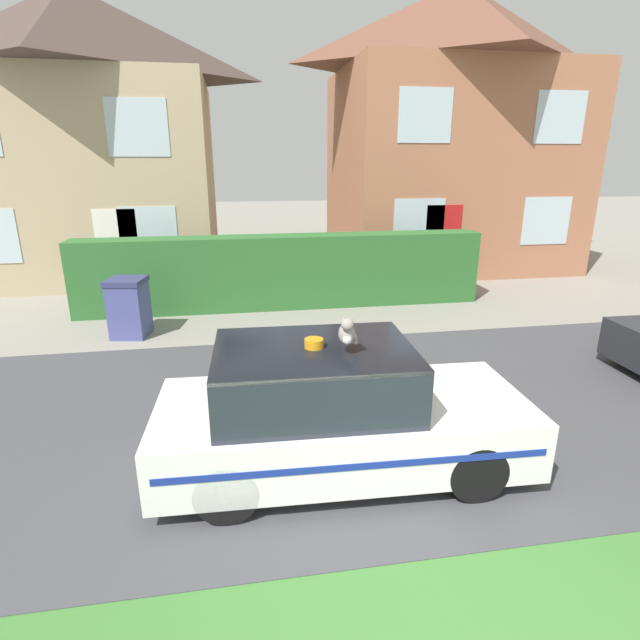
# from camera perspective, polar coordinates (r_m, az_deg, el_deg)

# --- Properties ---
(road_strip) EXTENTS (28.00, 5.55, 0.01)m
(road_strip) POSITION_cam_1_polar(r_m,az_deg,el_deg) (6.93, 2.97, -9.98)
(road_strip) COLOR #424247
(road_strip) RESTS_ON ground
(garden_hedge) EXTENTS (9.07, 0.72, 1.64)m
(garden_hedge) POSITION_cam_1_polar(r_m,az_deg,el_deg) (11.38, -4.20, 5.52)
(garden_hedge) COLOR #2D662D
(garden_hedge) RESTS_ON ground
(police_car) EXTENTS (3.97, 1.77, 1.51)m
(police_car) POSITION_cam_1_polar(r_m,az_deg,el_deg) (5.40, 1.61, -10.42)
(police_car) COLOR black
(police_car) RESTS_ON road_strip
(cat) EXTENTS (0.25, 0.33, 0.31)m
(cat) POSITION_cam_1_polar(r_m,az_deg,el_deg) (4.84, 3.12, -1.43)
(cat) COLOR gray
(cat) RESTS_ON police_car
(house_left) EXTENTS (7.05, 5.54, 7.57)m
(house_left) POSITION_cam_1_polar(r_m,az_deg,el_deg) (16.16, -25.25, 18.47)
(house_left) COLOR tan
(house_left) RESTS_ON ground
(house_right) EXTENTS (7.07, 5.55, 8.06)m
(house_right) POSITION_cam_1_polar(r_m,az_deg,el_deg) (16.80, 14.74, 20.28)
(house_right) COLOR #A86B4C
(house_right) RESTS_ON ground
(wheelie_bin) EXTENTS (0.77, 0.78, 1.13)m
(wheelie_bin) POSITION_cam_1_polar(r_m,az_deg,el_deg) (10.14, -20.99, 1.37)
(wheelie_bin) COLOR #474C8C
(wheelie_bin) RESTS_ON ground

